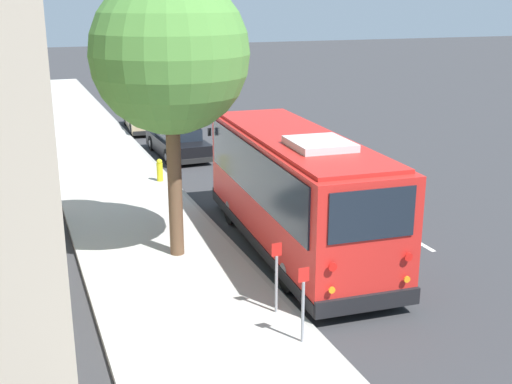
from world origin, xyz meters
TOP-DOWN VIEW (x-y plane):
  - ground_plane at (0.00, 0.00)m, footprint 160.00×160.00m
  - sidewalk_slab at (0.00, 4.14)m, footprint 80.00×3.89m
  - curb_strip at (0.00, 2.13)m, footprint 80.00×0.14m
  - shuttle_bus at (-0.08, 0.59)m, footprint 8.71×2.89m
  - parked_sedan_black at (11.45, 0.82)m, footprint 4.53×1.88m
  - parked_sedan_tan at (17.58, 1.03)m, footprint 4.55×1.95m
  - street_tree at (0.50, 3.67)m, footprint 3.78×3.78m
  - sign_post_near at (-4.76, 2.54)m, footprint 0.06×0.22m
  - sign_post_far at (-3.47, 2.54)m, footprint 0.06×0.22m
  - fire_hydrant at (7.30, 2.54)m, footprint 0.22×0.22m
  - lane_stripe_mid at (-0.36, -2.80)m, footprint 2.40×0.14m
  - lane_stripe_ahead at (5.64, -2.80)m, footprint 2.40×0.14m

SIDE VIEW (x-z plane):
  - ground_plane at x=0.00m, z-range 0.00..0.00m
  - lane_stripe_mid at x=-0.36m, z-range 0.00..0.01m
  - lane_stripe_ahead at x=5.64m, z-range 0.00..0.01m
  - sidewalk_slab at x=0.00m, z-range 0.00..0.15m
  - curb_strip at x=0.00m, z-range 0.00..0.15m
  - fire_hydrant at x=7.30m, z-range 0.15..0.96m
  - parked_sedan_tan at x=17.58m, z-range -0.05..1.26m
  - parked_sedan_black at x=11.45m, z-range -0.05..1.26m
  - sign_post_near at x=-4.76m, z-range 0.17..1.69m
  - sign_post_far at x=-3.47m, z-range 0.17..1.71m
  - shuttle_bus at x=-0.08m, z-range 0.11..3.38m
  - street_tree at x=0.50m, z-range 1.68..9.16m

